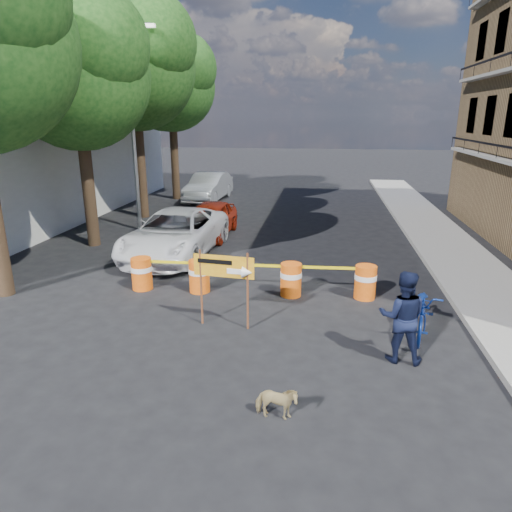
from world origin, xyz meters
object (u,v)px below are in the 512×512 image
(barrel_mid_left, at_px, (199,275))
(detour_sign, at_px, (231,273))
(suv_white, at_px, (175,233))
(dog, at_px, (276,403))
(barrel_far_right, at_px, (365,281))
(sedan_silver, at_px, (209,187))
(barrel_mid_right, at_px, (291,279))
(sedan_red, at_px, (210,219))
(barrel_far_left, at_px, (142,273))
(bicycle, at_px, (425,290))
(pedestrian, at_px, (402,317))

(barrel_mid_left, distance_m, detour_sign, 2.58)
(barrel_mid_left, relative_size, suv_white, 0.16)
(barrel_mid_left, height_order, suv_white, suv_white)
(dog, bearing_deg, detour_sign, 25.32)
(barrel_far_right, height_order, sedan_silver, sedan_silver)
(detour_sign, height_order, sedan_silver, detour_sign)
(barrel_mid_right, bearing_deg, sedan_red, 121.97)
(barrel_mid_left, xyz_separation_m, dog, (2.66, -5.21, -0.18))
(dog, height_order, sedan_silver, sedan_silver)
(sedan_red, bearing_deg, barrel_far_right, -44.25)
(barrel_far_left, relative_size, barrel_far_right, 1.00)
(barrel_far_left, relative_size, bicycle, 0.43)
(dog, relative_size, suv_white, 0.13)
(barrel_mid_right, xyz_separation_m, pedestrian, (2.37, -3.07, 0.46))
(bicycle, xyz_separation_m, sedan_silver, (-8.70, 15.54, -0.26))
(barrel_mid_right, height_order, dog, barrel_mid_right)
(detour_sign, distance_m, dog, 3.58)
(barrel_far_left, relative_size, sedan_silver, 0.19)
(barrel_far_right, height_order, suv_white, suv_white)
(dog, xyz_separation_m, suv_white, (-4.37, 8.45, 0.48))
(barrel_mid_right, bearing_deg, bicycle, -31.22)
(barrel_mid_right, height_order, barrel_far_right, same)
(barrel_mid_left, relative_size, detour_sign, 0.50)
(barrel_mid_left, distance_m, dog, 5.85)
(sedan_red, bearing_deg, detour_sign, -71.29)
(barrel_mid_left, relative_size, sedan_red, 0.22)
(bicycle, bearing_deg, sedan_red, 143.93)
(barrel_far_right, distance_m, dog, 5.68)
(suv_white, xyz_separation_m, sedan_red, (0.55, 2.71, -0.08))
(detour_sign, xyz_separation_m, sedan_silver, (-4.48, 15.82, -0.54))
(dog, bearing_deg, sedan_red, 21.16)
(bicycle, bearing_deg, pedestrian, -105.17)
(barrel_mid_right, bearing_deg, dog, -88.33)
(barrel_mid_right, xyz_separation_m, barrel_far_right, (1.96, 0.10, 0.00))
(barrel_far_left, relative_size, barrel_mid_right, 1.00)
(barrel_mid_right, xyz_separation_m, suv_white, (-4.22, 3.17, 0.30))
(barrel_far_right, height_order, pedestrian, pedestrian)
(barrel_mid_left, height_order, barrel_far_right, same)
(detour_sign, xyz_separation_m, pedestrian, (3.56, -0.95, -0.39))
(bicycle, relative_size, sedan_red, 0.51)
(pedestrian, relative_size, sedan_silver, 0.39)
(barrel_far_right, bearing_deg, barrel_far_left, -178.06)
(barrel_far_left, bearing_deg, barrel_far_right, 1.94)
(barrel_far_left, bearing_deg, dog, -50.27)
(dog, distance_m, suv_white, 9.52)
(barrel_far_right, xyz_separation_m, sedan_red, (-5.62, 5.77, 0.22))
(barrel_far_right, distance_m, pedestrian, 3.23)
(pedestrian, relative_size, sedan_red, 0.46)
(barrel_mid_right, bearing_deg, barrel_far_right, 2.89)
(barrel_far_left, bearing_deg, sedan_red, 85.43)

